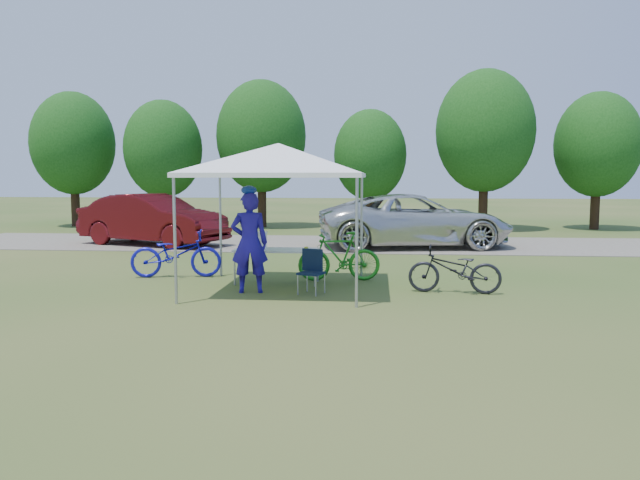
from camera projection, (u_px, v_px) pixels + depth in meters
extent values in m
plane|color=#2D5119|center=(279.00, 289.00, 11.74)|extent=(100.00, 100.00, 0.00)
cube|color=gray|center=(319.00, 244.00, 19.66)|extent=(24.00, 5.00, 0.02)
cylinder|color=#A5A5AA|center=(175.00, 241.00, 10.28)|extent=(0.05, 0.05, 2.10)
cylinder|color=#A5A5AA|center=(357.00, 243.00, 10.01)|extent=(0.05, 0.05, 2.10)
cylinder|color=#A5A5AA|center=(221.00, 227.00, 13.26)|extent=(0.05, 0.05, 2.10)
cylinder|color=#A5A5AA|center=(362.00, 228.00, 12.98)|extent=(0.05, 0.05, 2.10)
cube|color=white|center=(279.00, 175.00, 11.52)|extent=(3.15, 3.15, 0.08)
pyramid|color=white|center=(278.00, 143.00, 11.46)|extent=(4.53, 4.53, 0.55)
cylinder|color=#382314|center=(75.00, 204.00, 26.52)|extent=(0.36, 0.36, 1.89)
ellipsoid|color=#144711|center=(73.00, 143.00, 26.26)|extent=(3.46, 3.46, 4.32)
cylinder|color=#382314|center=(164.00, 207.00, 25.87)|extent=(0.36, 0.36, 1.75)
ellipsoid|color=#144711|center=(163.00, 149.00, 25.62)|extent=(3.20, 3.20, 4.00)
cylinder|color=#382314|center=(262.00, 203.00, 26.08)|extent=(0.36, 0.36, 2.03)
ellipsoid|color=#144711|center=(261.00, 136.00, 25.80)|extent=(3.71, 3.71, 4.64)
cylinder|color=#382314|center=(370.00, 209.00, 25.49)|extent=(0.36, 0.36, 1.61)
ellipsoid|color=#144711|center=(370.00, 155.00, 25.26)|extent=(2.94, 2.94, 3.68)
cylinder|color=#382314|center=(483.00, 203.00, 24.75)|extent=(0.36, 0.36, 2.10)
ellipsoid|color=#144711|center=(485.00, 131.00, 24.46)|extent=(3.84, 3.84, 4.80)
cylinder|color=#382314|center=(595.00, 207.00, 24.95)|extent=(0.36, 0.36, 1.82)
ellipsoid|color=#144711|center=(598.00, 144.00, 24.69)|extent=(3.33, 3.33, 4.16)
cube|color=white|center=(277.00, 250.00, 12.34)|extent=(1.67, 0.69, 0.04)
cylinder|color=#A5A5AA|center=(235.00, 269.00, 12.15)|extent=(0.04, 0.04, 0.65)
cylinder|color=#A5A5AA|center=(315.00, 270.00, 12.01)|extent=(0.04, 0.04, 0.65)
cylinder|color=#A5A5AA|center=(241.00, 265.00, 12.74)|extent=(0.04, 0.04, 0.65)
cylinder|color=#A5A5AA|center=(318.00, 266.00, 12.60)|extent=(0.04, 0.04, 0.65)
cube|color=black|center=(311.00, 273.00, 11.24)|extent=(0.53, 0.53, 0.04)
cube|color=black|center=(312.00, 260.00, 11.42)|extent=(0.39, 0.18, 0.41)
cylinder|color=#A5A5AA|center=(300.00, 286.00, 11.10)|extent=(0.02, 0.02, 0.36)
cylinder|color=#A5A5AA|center=(320.00, 286.00, 11.07)|extent=(0.02, 0.02, 0.36)
cylinder|color=#A5A5AA|center=(303.00, 282.00, 11.46)|extent=(0.02, 0.02, 0.36)
cylinder|color=#A5A5AA|center=(322.00, 283.00, 11.43)|extent=(0.02, 0.02, 0.36)
cube|color=white|center=(254.00, 241.00, 12.36)|extent=(0.45, 0.30, 0.30)
cube|color=white|center=(254.00, 233.00, 12.35)|extent=(0.47, 0.32, 0.04)
cylinder|color=gold|center=(306.00, 248.00, 12.23)|extent=(0.08, 0.08, 0.06)
imported|color=#1F1296|center=(250.00, 243.00, 11.34)|extent=(0.74, 0.56, 1.84)
imported|color=#1615B8|center=(176.00, 254.00, 13.12)|extent=(1.97, 0.98, 0.99)
imported|color=#1E821D|center=(339.00, 256.00, 12.65)|extent=(1.72, 0.72, 1.00)
imported|color=black|center=(455.00, 269.00, 11.31)|extent=(1.72, 0.76, 0.88)
imported|color=silver|center=(415.00, 220.00, 18.56)|extent=(6.05, 3.54, 1.58)
imported|color=#530D11|center=(153.00, 219.00, 19.19)|extent=(5.02, 3.19, 1.56)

